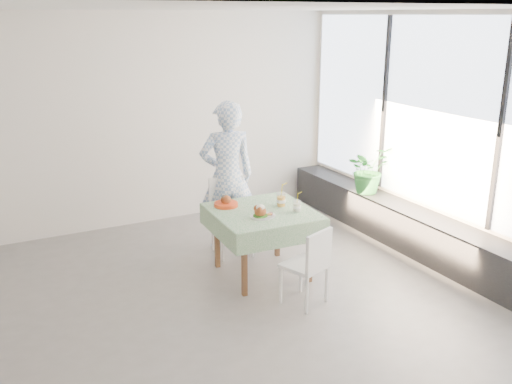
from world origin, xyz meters
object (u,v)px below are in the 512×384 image
chair_near (305,280)px  main_dish (262,213)px  juice_cup_orange (281,200)px  chair_far (232,231)px  diner (227,176)px  potted_plant (368,169)px  cafe_table (262,235)px

chair_near → main_dish: bearing=105.8°
juice_cup_orange → chair_far: bearing=114.9°
chair_near → chair_far: bearing=94.3°
main_dish → juice_cup_orange: size_ratio=0.93×
main_dish → juice_cup_orange: (0.36, 0.22, 0.02)m
juice_cup_orange → main_dish: bearing=-148.5°
chair_far → juice_cup_orange: bearing=-65.1°
chair_far → juice_cup_orange: juice_cup_orange is taller
main_dish → chair_near: bearing=-74.2°
diner → juice_cup_orange: size_ratio=6.09×
chair_near → juice_cup_orange: (0.19, 0.81, 0.57)m
chair_far → chair_near: bearing=-85.7°
chair_near → diner: (-0.06, 1.67, 0.66)m
juice_cup_orange → potted_plant: (1.65, 0.59, 0.00)m
cafe_table → chair_near: (0.06, -0.78, -0.22)m
chair_far → cafe_table: bearing=-85.9°
cafe_table → diner: size_ratio=0.60×
chair_near → diner: size_ratio=0.44×
juice_cup_orange → potted_plant: 1.75m
main_dish → potted_plant: size_ratio=0.44×
diner → chair_far: bearing=87.8°
diner → main_dish: diner is taller
main_dish → potted_plant: (2.01, 0.81, 0.02)m
main_dish → diner: bearing=84.5°
chair_near → juice_cup_orange: size_ratio=2.68×
juice_cup_orange → potted_plant: size_ratio=0.48×
chair_far → potted_plant: 2.03m
chair_far → diner: 0.66m
juice_cup_orange → potted_plant: potted_plant is taller
cafe_table → diner: bearing=90.2°
chair_far → diner: size_ratio=0.50×
main_dish → potted_plant: potted_plant is taller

